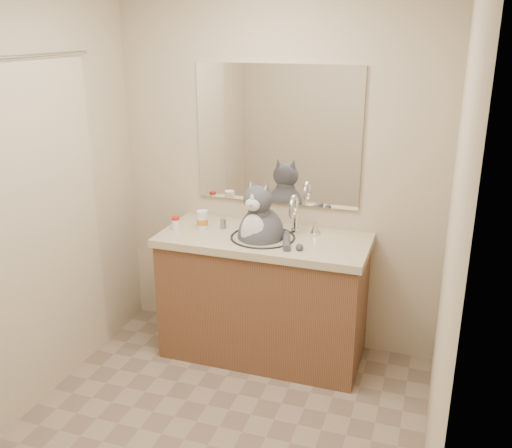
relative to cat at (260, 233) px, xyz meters
The scene contains 8 objects.
room 0.99m from the cat, 89.10° to the right, with size 2.22×2.52×2.42m.
vanity 0.44m from the cat, 57.57° to the left, with size 1.34×0.59×1.12m.
mirror 0.64m from the cat, 87.14° to the left, with size 1.10×0.02×0.90m, color white.
shower_curtain 1.34m from the cat, 140.93° to the right, with size 0.02×1.30×1.93m.
cat is the anchor object (origin of this frame).
pill_bottle_redcap 0.58m from the cat, behind, with size 0.06×0.06×0.09m.
pill_bottle_orange 0.42m from the cat, behind, with size 0.09×0.09×0.13m.
grey_canister 0.30m from the cat, 163.38° to the left, with size 0.05×0.05×0.06m.
Camera 1 is at (1.04, -2.28, 2.12)m, focal length 40.00 mm.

